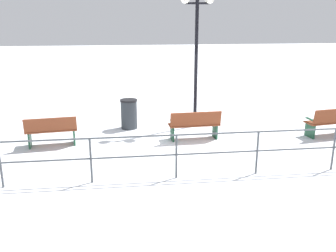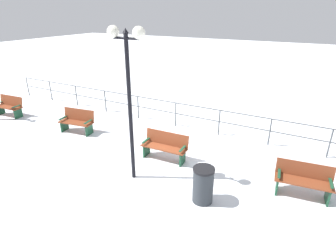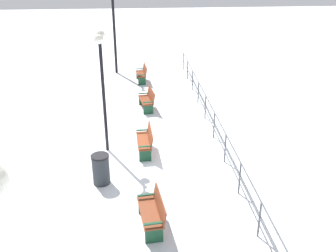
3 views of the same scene
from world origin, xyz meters
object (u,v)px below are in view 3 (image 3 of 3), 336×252
object	(u,v)px
bench_second	(148,99)
bench_fourth	(153,212)
bench_third	(146,140)
trash_bin	(101,169)
lamppost_middle	(101,64)
bench_nearest	(142,73)
lamppost_near	(114,22)

from	to	relation	value
bench_second	bench_fourth	world-z (taller)	bench_second
bench_third	trash_bin	xyz separation A→B (m)	(1.48, 1.95, 0.02)
bench_third	bench_fourth	xyz separation A→B (m)	(-0.03, 4.22, -0.01)
bench_fourth	trash_bin	size ratio (longest dim) A/B	1.51
bench_fourth	lamppost_middle	xyz separation A→B (m)	(1.45, -4.52, 2.79)
bench_nearest	bench_second	bearing A→B (deg)	87.32
lamppost_middle	trash_bin	bearing A→B (deg)	88.57
bench_third	lamppost_middle	distance (m)	3.13
bench_third	lamppost_middle	bearing A→B (deg)	-14.14
bench_nearest	trash_bin	world-z (taller)	trash_bin
bench_fourth	bench_nearest	bearing A→B (deg)	-96.85
bench_second	bench_nearest	bearing A→B (deg)	-96.49
bench_second	bench_fourth	size ratio (longest dim) A/B	0.99
bench_nearest	lamppost_middle	distance (m)	8.76
bench_third	trash_bin	size ratio (longest dim) A/B	1.58
bench_second	lamppost_middle	xyz separation A→B (m)	(1.65, 3.94, 2.78)
bench_second	lamppost_near	bearing A→B (deg)	-83.24
lamppost_near	bench_second	bearing A→B (deg)	105.06
bench_third	lamppost_near	size ratio (longest dim) A/B	0.31
bench_nearest	bench_fourth	distance (m)	12.69
trash_bin	lamppost_near	bearing A→B (deg)	-90.26
bench_second	bench_fourth	xyz separation A→B (m)	(0.20, 8.46, -0.00)
lamppost_middle	trash_bin	distance (m)	3.56
bench_fourth	trash_bin	xyz separation A→B (m)	(1.51, -2.28, 0.03)
lamppost_middle	bench_nearest	bearing A→B (deg)	-100.52
bench_third	bench_fourth	size ratio (longest dim) A/B	1.05
bench_second	bench_third	world-z (taller)	bench_second
bench_fourth	lamppost_middle	distance (m)	5.51
bench_nearest	bench_third	world-z (taller)	bench_nearest
lamppost_near	trash_bin	bearing A→B (deg)	89.74
bench_second	lamppost_near	distance (m)	6.84
bench_fourth	lamppost_middle	size ratio (longest dim) A/B	0.35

